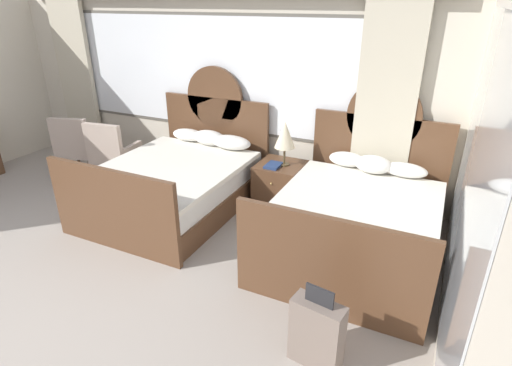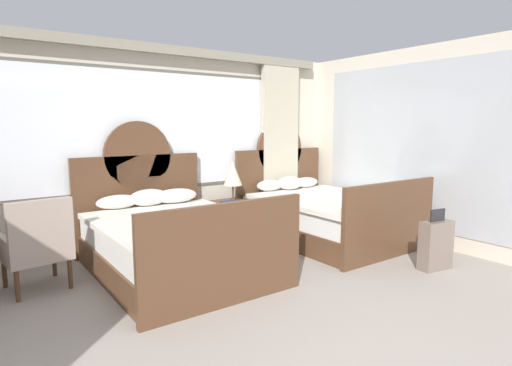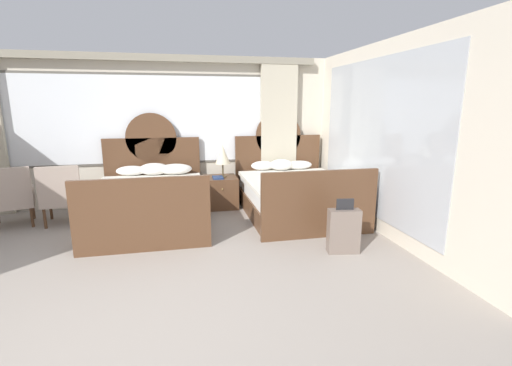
% 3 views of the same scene
% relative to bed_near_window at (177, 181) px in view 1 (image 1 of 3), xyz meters
% --- Properties ---
extents(wall_back_window, '(6.89, 0.22, 2.70)m').
position_rel_bed_near_window_xyz_m(wall_back_window, '(-0.16, 1.13, 1.06)').
color(wall_back_window, beige).
rests_on(wall_back_window, ground_plane).
extents(wall_right_mirror, '(0.08, 4.58, 2.70)m').
position_rel_bed_near_window_xyz_m(wall_right_mirror, '(3.32, -1.14, 0.99)').
color(wall_right_mirror, beige).
rests_on(wall_right_mirror, ground_plane).
extents(bed_near_window, '(1.68, 2.24, 1.69)m').
position_rel_bed_near_window_xyz_m(bed_near_window, '(0.00, 0.00, 0.00)').
color(bed_near_window, brown).
rests_on(bed_near_window, ground_plane).
extents(bed_near_mirror, '(1.68, 2.24, 1.69)m').
position_rel_bed_near_window_xyz_m(bed_near_mirror, '(2.35, -0.01, -0.00)').
color(bed_near_mirror, brown).
rests_on(bed_near_mirror, ground_plane).
extents(nightstand_between_beds, '(0.59, 0.62, 0.56)m').
position_rel_bed_near_window_xyz_m(nightstand_between_beds, '(1.18, 0.68, -0.08)').
color(nightstand_between_beds, brown).
rests_on(nightstand_between_beds, ground_plane).
extents(table_lamp_on_nightstand, '(0.27, 0.27, 0.58)m').
position_rel_bed_near_window_xyz_m(table_lamp_on_nightstand, '(1.23, 0.68, 0.60)').
color(table_lamp_on_nightstand, brown).
rests_on(table_lamp_on_nightstand, nightstand_between_beds).
extents(book_on_nightstand, '(0.18, 0.26, 0.03)m').
position_rel_bed_near_window_xyz_m(book_on_nightstand, '(1.12, 0.56, 0.21)').
color(book_on_nightstand, navy).
rests_on(book_on_nightstand, nightstand_between_beds).
extents(armchair_by_window_left, '(0.65, 0.65, 0.94)m').
position_rel_bed_near_window_xyz_m(armchair_by_window_left, '(-1.33, 0.25, 0.12)').
color(armchair_by_window_left, '#B29E8E').
rests_on(armchair_by_window_left, ground_plane).
extents(armchair_by_window_centre, '(0.73, 0.73, 0.94)m').
position_rel_bed_near_window_xyz_m(armchair_by_window_centre, '(-2.04, 0.25, 0.12)').
color(armchair_by_window_centre, '#B29E8E').
rests_on(armchair_by_window_centre, ground_plane).
extents(suitcase_on_floor, '(0.41, 0.23, 0.70)m').
position_rel_bed_near_window_xyz_m(suitcase_on_floor, '(2.45, -1.70, -0.08)').
color(suitcase_on_floor, '#75665B').
rests_on(suitcase_on_floor, ground_plane).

